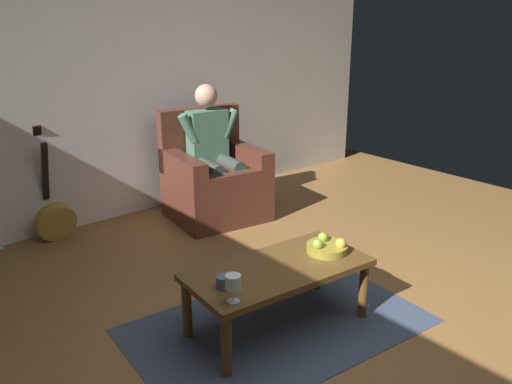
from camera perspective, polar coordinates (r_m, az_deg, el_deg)
name	(u,v)px	position (r m, az deg, el deg)	size (l,w,h in m)	color
ground_plane	(367,351)	(3.35, 11.76, -16.35)	(7.23, 7.23, 0.00)	olive
wall_back	(119,84)	(5.16, -14.49, 11.18)	(6.42, 0.06, 2.54)	silver
rug	(277,325)	(3.51, 2.32, -14.04)	(1.84, 1.16, 0.01)	#3B475C
armchair	(214,182)	(5.12, -4.50, 1.11)	(0.93, 0.88, 1.02)	#54291E
person_seated	(214,148)	(5.02, -4.54, 4.74)	(0.64, 0.63, 1.27)	#466F55
coffee_table	(278,275)	(3.33, 2.40, -8.84)	(1.19, 0.66, 0.42)	brown
guitar	(55,216)	(4.94, -20.73, -2.47)	(0.34, 0.31, 1.00)	#AA8738
wine_glass_near	(233,284)	(2.88, -2.46, -9.78)	(0.09, 0.09, 0.16)	silver
fruit_bowl	(327,247)	(3.51, 7.60, -5.82)	(0.27, 0.27, 0.11)	olive
candle_jar	(225,282)	(3.06, -3.39, -9.57)	(0.10, 0.10, 0.07)	#4C5C84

